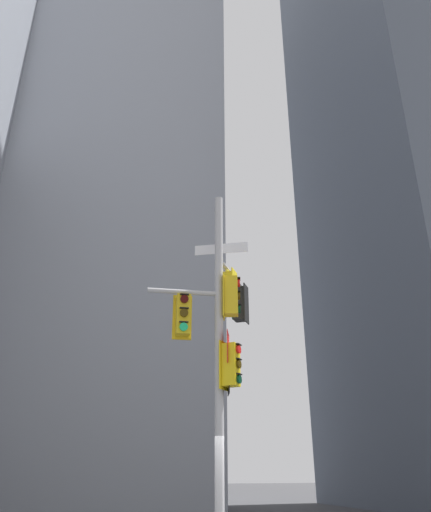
% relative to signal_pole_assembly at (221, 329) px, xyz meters
% --- Properties ---
extents(building_tower_right, '(12.80, 12.80, 53.83)m').
position_rel_signal_pole_assembly_xyz_m(building_tower_right, '(17.43, 11.09, 21.85)').
color(building_tower_right, '#4C5460').
rests_on(building_tower_right, ground).
extents(building_mid_block, '(15.56, 15.56, 34.05)m').
position_rel_signal_pole_assembly_xyz_m(building_mid_block, '(-3.76, 20.23, 11.96)').
color(building_mid_block, '#9399A3').
rests_on(building_mid_block, ground).
extents(signal_pole_assembly, '(3.25, 2.38, 8.69)m').
position_rel_signal_pole_assembly_xyz_m(signal_pole_assembly, '(0.00, 0.00, 0.00)').
color(signal_pole_assembly, '#B2B2B5').
rests_on(signal_pole_assembly, ground).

